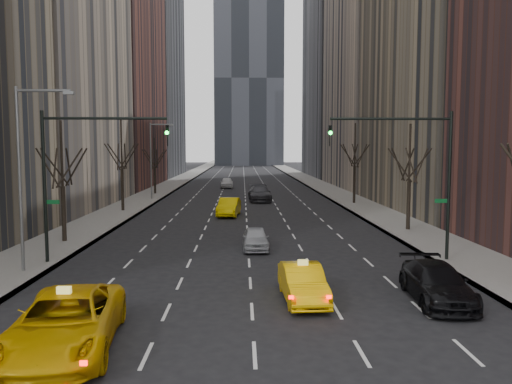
{
  "coord_description": "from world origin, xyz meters",
  "views": [
    {
      "loc": [
        -0.35,
        -14.52,
        6.22
      ],
      "look_at": [
        0.48,
        16.01,
        3.5
      ],
      "focal_mm": 35.0,
      "sensor_mm": 36.0,
      "label": 1
    }
  ],
  "objects": [
    {
      "name": "sidewalk_right",
      "position": [
        12.25,
        70.0,
        0.07
      ],
      "size": [
        4.5,
        320.0,
        0.15
      ],
      "primitive_type": "cube",
      "color": "slate",
      "rests_on": "ground"
    },
    {
      "name": "silver_sedan_ahead",
      "position": [
        0.45,
        15.67,
        0.67
      ],
      "size": [
        1.65,
        3.98,
        1.35
      ],
      "primitive_type": "imported",
      "rotation": [
        0.0,
        0.0,
        0.01
      ],
      "color": "#989AA0",
      "rests_on": "ground"
    },
    {
      "name": "sidewalk_left",
      "position": [
        -12.25,
        70.0,
        0.07
      ],
      "size": [
        4.5,
        320.0,
        0.15
      ],
      "primitive_type": "cube",
      "color": "slate",
      "rests_on": "ground"
    },
    {
      "name": "streetlight_far",
      "position": [
        -10.84,
        45.0,
        5.62
      ],
      "size": [
        2.83,
        0.22,
        9.0
      ],
      "color": "slate",
      "rests_on": "ground"
    },
    {
      "name": "tree_rw_c",
      "position": [
        12.0,
        40.0,
        4.04
      ],
      "size": [
        3.36,
        3.5,
        8.74
      ],
      "color": "black",
      "rests_on": "ground"
    },
    {
      "name": "tree_rw_b",
      "position": [
        12.0,
        22.0,
        3.72
      ],
      "size": [
        3.36,
        3.5,
        7.82
      ],
      "color": "black",
      "rests_on": "ground"
    },
    {
      "name": "taxi_sedan",
      "position": [
        2.09,
        5.3,
        0.73
      ],
      "size": [
        1.77,
        4.53,
        1.47
      ],
      "primitive_type": "imported",
      "rotation": [
        0.0,
        0.0,
        0.05
      ],
      "color": "#FFBD05",
      "rests_on": "ground"
    },
    {
      "name": "ground",
      "position": [
        0.0,
        0.0,
        0.0
      ],
      "size": [
        400.0,
        400.0,
        0.0
      ],
      "primitive_type": "plane",
      "color": "black",
      "rests_on": "ground"
    },
    {
      "name": "traffic_mast_left",
      "position": [
        -9.11,
        12.0,
        5.49
      ],
      "size": [
        6.69,
        0.39,
        8.0
      ],
      "color": "black",
      "rests_on": "ground"
    },
    {
      "name": "far_suv_grey",
      "position": [
        1.66,
        43.41,
        0.89
      ],
      "size": [
        2.74,
        6.25,
        1.79
      ],
      "primitive_type": "imported",
      "rotation": [
        0.0,
        0.0,
        0.04
      ],
      "color": "#302F35",
      "rests_on": "ground"
    },
    {
      "name": "tree_lw_d",
      "position": [
        -12.0,
        52.0,
        3.56
      ],
      "size": [
        3.36,
        3.5,
        7.36
      ],
      "color": "black",
      "rests_on": "ground"
    },
    {
      "name": "bld_left_far",
      "position": [
        -21.5,
        66.0,
        22.0
      ],
      "size": [
        14.0,
        28.0,
        44.0
      ],
      "primitive_type": "cube",
      "color": "brown",
      "rests_on": "ground"
    },
    {
      "name": "streetlight_near",
      "position": [
        -10.84,
        10.0,
        5.62
      ],
      "size": [
        2.83,
        0.22,
        9.0
      ],
      "color": "slate",
      "rests_on": "ground"
    },
    {
      "name": "bld_left_deep",
      "position": [
        -21.5,
        96.0,
        30.0
      ],
      "size": [
        14.0,
        30.0,
        60.0
      ],
      "primitive_type": "cube",
      "color": "slate",
      "rests_on": "ground"
    },
    {
      "name": "tree_lw_b",
      "position": [
        -12.0,
        18.0,
        3.72
      ],
      "size": [
        3.36,
        3.5,
        7.82
      ],
      "color": "black",
      "rests_on": "ground"
    },
    {
      "name": "taxi_suv",
      "position": [
        -5.78,
        0.47,
        0.89
      ],
      "size": [
        3.64,
        6.7,
        1.78
      ],
      "primitive_type": "imported",
      "rotation": [
        0.0,
        0.0,
        0.11
      ],
      "color": "#D7A004",
      "rests_on": "ground"
    },
    {
      "name": "tree_lw_c",
      "position": [
        -12.0,
        34.0,
        4.04
      ],
      "size": [
        3.36,
        3.5,
        8.74
      ],
      "color": "black",
      "rests_on": "ground"
    },
    {
      "name": "parked_suv_black",
      "position": [
        7.5,
        5.04,
        0.76
      ],
      "size": [
        2.46,
        5.35,
        1.51
      ],
      "primitive_type": "imported",
      "rotation": [
        0.0,
        0.0,
        -0.07
      ],
      "color": "black",
      "rests_on": "ground"
    },
    {
      "name": "bld_right_far",
      "position": [
        21.5,
        64.0,
        25.0
      ],
      "size": [
        14.0,
        28.0,
        50.0
      ],
      "primitive_type": "cube",
      "color": "#BCA890",
      "rests_on": "ground"
    },
    {
      "name": "bld_right_deep",
      "position": [
        21.5,
        95.0,
        29.0
      ],
      "size": [
        14.0,
        30.0,
        58.0
      ],
      "primitive_type": "cube",
      "color": "slate",
      "rests_on": "ground"
    },
    {
      "name": "far_car_white",
      "position": [
        -2.78,
        62.67,
        0.8
      ],
      "size": [
        1.96,
        4.74,
        1.61
      ],
      "primitive_type": "imported",
      "rotation": [
        0.0,
        0.0,
        0.01
      ],
      "color": "silver",
      "rests_on": "ground"
    },
    {
      "name": "far_taxi",
      "position": [
        -1.59,
        30.83,
        0.81
      ],
      "size": [
        2.23,
        5.09,
        1.63
      ],
      "primitive_type": "imported",
      "rotation": [
        0.0,
        0.0,
        -0.11
      ],
      "color": "yellow",
      "rests_on": "ground"
    },
    {
      "name": "traffic_mast_right",
      "position": [
        9.11,
        12.0,
        5.49
      ],
      "size": [
        6.69,
        0.39,
        8.0
      ],
      "color": "black",
      "rests_on": "ground"
    }
  ]
}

